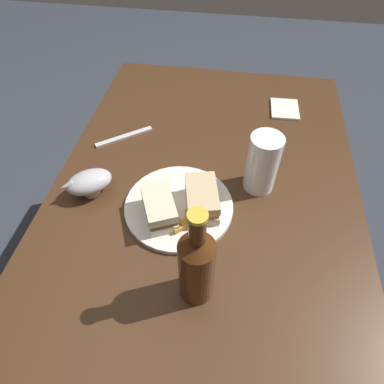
% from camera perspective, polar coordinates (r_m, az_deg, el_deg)
% --- Properties ---
extents(ground_plane, '(6.00, 6.00, 0.00)m').
position_cam_1_polar(ground_plane, '(1.50, 1.33, -18.17)').
color(ground_plane, '#333842').
extents(dining_table, '(1.24, 0.81, 0.72)m').
position_cam_1_polar(dining_table, '(1.17, 1.65, -11.46)').
color(dining_table, '#422816').
rests_on(dining_table, ground).
extents(plate, '(0.27, 0.27, 0.01)m').
position_cam_1_polar(plate, '(0.84, -2.27, -2.47)').
color(plate, silver).
rests_on(plate, dining_table).
extents(sandwich_half_left, '(0.14, 0.11, 0.06)m').
position_cam_1_polar(sandwich_half_left, '(0.79, -5.62, -2.69)').
color(sandwich_half_left, beige).
rests_on(sandwich_half_left, plate).
extents(sandwich_half_right, '(0.14, 0.10, 0.06)m').
position_cam_1_polar(sandwich_half_right, '(0.80, 1.55, -1.15)').
color(sandwich_half_right, '#CCB284').
rests_on(sandwich_half_right, plate).
extents(potato_wedge_front, '(0.04, 0.05, 0.02)m').
position_cam_1_polar(potato_wedge_front, '(0.78, -3.65, -5.49)').
color(potato_wedge_front, '#B77F33').
rests_on(potato_wedge_front, plate).
extents(potato_wedge_middle, '(0.05, 0.05, 0.02)m').
position_cam_1_polar(potato_wedge_middle, '(0.78, -1.62, -5.71)').
color(potato_wedge_middle, gold).
rests_on(potato_wedge_middle, plate).
extents(potato_wedge_back, '(0.05, 0.03, 0.02)m').
position_cam_1_polar(potato_wedge_back, '(0.79, -0.31, -4.66)').
color(potato_wedge_back, '#B77F33').
rests_on(potato_wedge_back, plate).
extents(pint_glass, '(0.08, 0.08, 0.16)m').
position_cam_1_polar(pint_glass, '(0.86, 11.90, 4.40)').
color(pint_glass, white).
rests_on(pint_glass, dining_table).
extents(gravy_boat, '(0.13, 0.14, 0.07)m').
position_cam_1_polar(gravy_boat, '(0.88, -17.31, 1.61)').
color(gravy_boat, '#B7B7BC').
rests_on(gravy_boat, dining_table).
extents(cider_bottle, '(0.07, 0.07, 0.26)m').
position_cam_1_polar(cider_bottle, '(0.63, 0.79, -12.50)').
color(cider_bottle, '#47230F').
rests_on(cider_bottle, dining_table).
extents(napkin, '(0.11, 0.09, 0.01)m').
position_cam_1_polar(napkin, '(1.18, 15.61, 13.55)').
color(napkin, silver).
rests_on(napkin, dining_table).
extents(fork, '(0.12, 0.15, 0.01)m').
position_cam_1_polar(fork, '(1.05, -11.55, 9.26)').
color(fork, silver).
rests_on(fork, dining_table).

